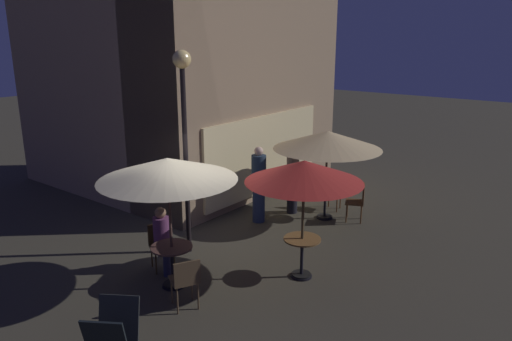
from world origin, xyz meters
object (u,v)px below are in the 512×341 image
object	(u,v)px
menu_sandwich_board	(113,341)
cafe_chair_0	(161,242)
cafe_chair_1	(186,278)
cafe_table_0	(172,257)
patio_umbrella_1	(327,140)
street_lamp_near_corner	(184,109)
cafe_chair_3	(334,187)
patron_seated_0	(162,236)
cafe_table_2	(302,250)
cafe_table_1	(325,199)
patio_umbrella_0	(168,169)
patron_standing_2	(293,179)
patio_umbrella_2	(304,172)
cafe_chair_2	(359,199)
patron_standing_1	(259,184)

from	to	relation	value
menu_sandwich_board	cafe_chair_0	distance (m)	3.11
cafe_chair_1	cafe_table_0	bearing A→B (deg)	-0.00
patio_umbrella_1	cafe_chair_0	bearing A→B (deg)	164.52
street_lamp_near_corner	cafe_table_0	bearing A→B (deg)	-145.79
cafe_chair_0	cafe_chair_3	xyz separation A→B (m)	(4.99, -1.00, 0.05)
patron_seated_0	cafe_table_2	bearing A→B (deg)	59.89
patio_umbrella_1	street_lamp_near_corner	bearing A→B (deg)	159.44
street_lamp_near_corner	patio_umbrella_1	world-z (taller)	street_lamp_near_corner
cafe_table_1	patio_umbrella_0	distance (m)	4.92
cafe_table_1	cafe_chair_3	distance (m)	0.78
cafe_table_1	patron_standing_2	world-z (taller)	patron_standing_2
cafe_table_2	patio_umbrella_0	xyz separation A→B (m)	(-1.71, 1.63, 1.63)
cafe_table_1	patio_umbrella_2	xyz separation A→B (m)	(-2.90, -1.18, 1.53)
cafe_chair_2	cafe_chair_3	world-z (taller)	cafe_chair_3
cafe_chair_0	patron_standing_2	distance (m)	4.09
cafe_chair_3	cafe_table_0	bearing A→B (deg)	-15.35
patio_umbrella_0	street_lamp_near_corner	bearing A→B (deg)	34.21
cafe_chair_1	cafe_chair_3	xyz separation A→B (m)	(5.76, 0.46, 0.01)
street_lamp_near_corner	cafe_chair_2	bearing A→B (deg)	-28.40
patron_standing_1	patio_umbrella_0	bearing A→B (deg)	151.71
cafe_table_2	patron_seated_0	xyz separation A→B (m)	(-1.40, 2.22, 0.16)
menu_sandwich_board	patio_umbrella_1	xyz separation A→B (m)	(6.71, 0.71, 1.45)
patio_umbrella_1	cafe_chair_3	size ratio (longest dim) A/B	2.68
cafe_chair_2	patron_seated_0	bearing A→B (deg)	45.28
patio_umbrella_2	cafe_chair_1	world-z (taller)	patio_umbrella_2
patio_umbrella_0	cafe_chair_3	world-z (taller)	patio_umbrella_0
menu_sandwich_board	cafe_table_0	distance (m)	2.40
street_lamp_near_corner	patron_standing_2	size ratio (longest dim) A/B	2.36
street_lamp_near_corner	patio_umbrella_2	bearing A→B (deg)	-78.60
patio_umbrella_0	cafe_chair_1	world-z (taller)	patio_umbrella_0
cafe_table_2	cafe_chair_1	size ratio (longest dim) A/B	0.85
street_lamp_near_corner	cafe_chair_3	world-z (taller)	street_lamp_near_corner
cafe_chair_1	menu_sandwich_board	bearing A→B (deg)	131.47
cafe_chair_2	patio_umbrella_0	bearing A→B (deg)	52.84
patio_umbrella_0	cafe_chair_2	xyz separation A→B (m)	(4.93, -1.18, -1.62)
menu_sandwich_board	cafe_table_2	bearing A→B (deg)	-39.45
patron_seated_0	cafe_table_1	bearing A→B (deg)	104.05
cafe_table_0	patron_seated_0	size ratio (longest dim) A/B	0.62
cafe_table_1	patron_standing_1	xyz separation A→B (m)	(-1.17, 1.15, 0.43)
cafe_table_0	cafe_table_2	size ratio (longest dim) A/B	1.01
cafe_table_1	cafe_table_0	bearing A→B (deg)	174.50
cafe_table_2	patio_umbrella_1	bearing A→B (deg)	22.18
cafe_chair_1	cafe_chair_3	world-z (taller)	cafe_chair_3
cafe_chair_0	cafe_table_1	bearing A→B (deg)	102.16
patron_standing_1	patron_seated_0	bearing A→B (deg)	142.13
patio_umbrella_1	patron_standing_1	distance (m)	1.93
patio_umbrella_1	patron_standing_2	xyz separation A→B (m)	(-0.17, 0.85, -1.08)
street_lamp_near_corner	cafe_table_0	xyz separation A→B (m)	(-1.22, -0.83, -2.42)
cafe_table_0	cafe_table_1	distance (m)	4.63
cafe_table_0	cafe_chair_3	world-z (taller)	cafe_chair_3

